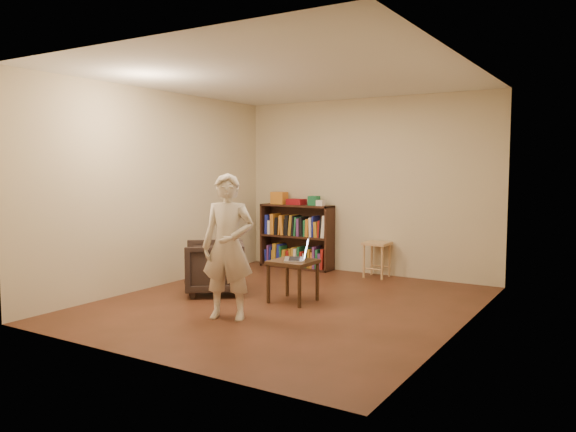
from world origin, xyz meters
The scene contains 15 objects.
floor centered at (0.00, 0.00, 0.00)m, with size 4.50×4.50×0.00m, color #412414.
ceiling centered at (0.00, 0.00, 2.60)m, with size 4.50×4.50×0.00m, color silver.
wall_back centered at (0.00, 2.25, 1.30)m, with size 4.00×4.00×0.00m, color #C6B796.
wall_left centered at (-2.00, 0.00, 1.30)m, with size 4.50×4.50×0.00m, color #C6B796.
wall_right centered at (2.00, 0.00, 1.30)m, with size 4.50×4.50×0.00m, color #C6B796.
bookshelf centered at (-1.10, 2.09, 0.44)m, with size 1.20×0.30×1.00m.
box_yellow centered at (-1.43, 2.08, 1.10)m, with size 0.23×0.17×0.19m, color orange.
red_cloth centered at (-1.12, 2.09, 1.04)m, with size 0.27×0.20×0.09m, color maroon.
box_green centered at (-0.80, 2.09, 1.07)m, with size 0.14×0.14×0.14m, color #1B683D.
box_white centered at (-0.67, 2.06, 1.04)m, with size 0.11×0.11×0.09m, color white.
stool centered at (0.27, 2.03, 0.41)m, with size 0.35×0.35×0.51m.
armchair centered at (-1.06, -0.02, 0.33)m, with size 0.71×0.73×0.66m, color black.
side_table centered at (0.01, 0.12, 0.41)m, with size 0.49×0.49×0.50m.
laptop centered at (0.08, 0.16, 0.56)m, with size 0.42×0.43×0.25m.
person centered at (-0.19, -0.86, 0.76)m, with size 0.56×0.36×1.52m, color beige.
Camera 1 is at (3.38, -5.46, 1.59)m, focal length 35.00 mm.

